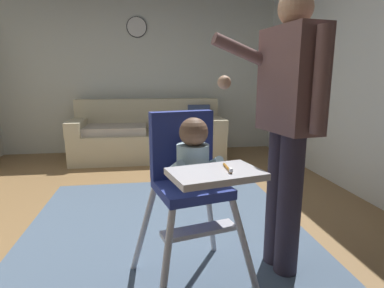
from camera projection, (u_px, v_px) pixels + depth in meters
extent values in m
cube|color=olive|center=(142.00, 233.00, 2.49)|extent=(5.90, 7.16, 0.10)
cube|color=silver|center=(141.00, 72.00, 4.94)|extent=(5.10, 0.06, 2.54)
cube|color=silver|center=(381.00, 66.00, 2.82)|extent=(0.06, 6.16, 2.54)
cube|color=slate|center=(168.00, 247.00, 2.18)|extent=(2.16, 2.88, 0.01)
cube|color=beige|center=(149.00, 145.00, 4.61)|extent=(2.16, 0.84, 0.40)
cube|color=beige|center=(148.00, 114.00, 4.84)|extent=(2.16, 0.22, 0.46)
cube|color=beige|center=(78.00, 127.00, 4.41)|extent=(0.20, 0.84, 0.20)
cube|color=beige|center=(215.00, 124.00, 4.69)|extent=(0.20, 0.84, 0.20)
cube|color=beige|center=(115.00, 129.00, 4.44)|extent=(0.86, 0.60, 0.11)
cube|color=beige|center=(181.00, 128.00, 4.58)|extent=(0.86, 0.60, 0.11)
cube|color=#3D4C75|center=(199.00, 116.00, 4.83)|extent=(0.35, 0.15, 0.34)
cylinder|color=silver|center=(165.00, 271.00, 1.46)|extent=(0.14, 0.19, 0.57)
cylinder|color=silver|center=(246.00, 252.00, 1.62)|extent=(0.19, 0.14, 0.57)
cylinder|color=silver|center=(144.00, 229.00, 1.86)|extent=(0.19, 0.14, 0.57)
cylinder|color=silver|center=(210.00, 218.00, 2.02)|extent=(0.14, 0.19, 0.57)
cube|color=navy|center=(191.00, 188.00, 1.68)|extent=(0.43, 0.43, 0.05)
cube|color=navy|center=(182.00, 144.00, 1.77)|extent=(0.37, 0.15, 0.38)
cube|color=silver|center=(216.00, 174.00, 1.38)|extent=(0.45, 0.35, 0.03)
cube|color=silver|center=(199.00, 230.00, 1.62)|extent=(0.41, 0.19, 0.02)
cylinder|color=#A8CCD9|center=(193.00, 165.00, 1.63)|extent=(0.20, 0.20, 0.22)
sphere|color=brown|center=(194.00, 132.00, 1.59)|extent=(0.15, 0.15, 0.15)
cylinder|color=#A8CCD9|center=(176.00, 167.00, 1.56)|extent=(0.08, 0.15, 0.10)
cylinder|color=#A8CCD9|center=(214.00, 163.00, 1.63)|extent=(0.08, 0.15, 0.10)
cylinder|color=#C67A23|center=(227.00, 168.00, 1.40)|extent=(0.01, 0.13, 0.01)
cube|color=white|center=(231.00, 170.00, 1.34)|extent=(0.01, 0.02, 0.02)
cylinder|color=#342C3B|center=(278.00, 198.00, 1.94)|extent=(0.14, 0.14, 0.86)
cylinder|color=#342C3B|center=(289.00, 206.00, 1.83)|extent=(0.14, 0.14, 0.86)
cube|color=brown|center=(291.00, 81.00, 1.74)|extent=(0.26, 0.43, 0.58)
sphere|color=tan|center=(296.00, 8.00, 1.66)|extent=(0.19, 0.19, 0.19)
cylinder|color=brown|center=(250.00, 54.00, 1.82)|extent=(0.48, 0.15, 0.23)
sphere|color=tan|center=(224.00, 82.00, 1.81)|extent=(0.08, 0.08, 0.08)
cylinder|color=brown|center=(321.00, 81.00, 1.52)|extent=(0.07, 0.07, 0.52)
cylinder|color=white|center=(137.00, 27.00, 4.75)|extent=(0.29, 0.03, 0.29)
cylinder|color=black|center=(137.00, 27.00, 4.76)|extent=(0.31, 0.02, 0.31)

